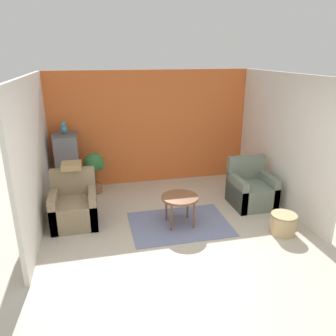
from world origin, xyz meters
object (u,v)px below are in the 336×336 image
coffee_table (180,200)px  armchair_left (74,207)px  potted_plant (94,167)px  wicker_basket (283,223)px  armchair_right (251,190)px  parrot (64,128)px  birdcage (68,164)px

coffee_table → armchair_left: bearing=165.2°
potted_plant → wicker_basket: 3.74m
coffee_table → armchair_right: (1.51, 0.45, -0.17)m
armchair_right → wicker_basket: bearing=-88.7°
coffee_table → armchair_left: armchair_left is taller
armchair_left → parrot: (-0.15, 1.31, 1.08)m
potted_plant → birdcage: bearing=173.0°
parrot → potted_plant: (0.51, -0.06, -0.81)m
potted_plant → wicker_basket: size_ratio=2.06×
birdcage → potted_plant: (0.51, -0.06, -0.07)m
coffee_table → parrot: bearing=136.5°
armchair_right → wicker_basket: size_ratio=2.16×
parrot → potted_plant: 0.96m
armchair_left → wicker_basket: 3.44m
armchair_right → wicker_basket: 1.10m
armchair_left → wicker_basket: (3.25, -1.10, -0.11)m
parrot → coffee_table: bearing=-43.5°
parrot → potted_plant: size_ratio=0.28×
armchair_right → parrot: 3.78m
armchair_left → birdcage: bearing=96.4°
parrot → birdcage: bearing=-90.0°
coffee_table → armchair_left: size_ratio=0.69×
wicker_basket → coffee_table: bearing=157.1°
potted_plant → wicker_basket: bearing=-39.1°
potted_plant → parrot: bearing=172.8°
birdcage → wicker_basket: 4.19m
birdcage → potted_plant: birdcage is taller
potted_plant → armchair_right: bearing=-23.6°
birdcage → coffee_table: bearing=-43.4°
birdcage → wicker_basket: birdcage is taller
armchair_left → parrot: size_ratio=3.72×
birdcage → wicker_basket: bearing=-35.3°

